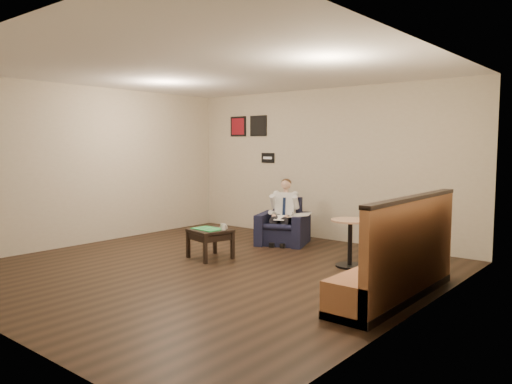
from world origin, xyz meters
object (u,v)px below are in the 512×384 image
Objects in this scene: smartphone at (221,228)px; armchair at (283,221)px; side_table at (210,244)px; cafe_table at (350,243)px; green_folder at (208,229)px; seated_man at (281,214)px; banquette at (394,248)px; coffee_mug at (223,227)px.

armchair is at bearing 108.63° from smartphone.
cafe_table reaches higher than side_table.
side_table is 0.24m from green_folder.
green_folder is (-0.25, -1.57, -0.09)m from seated_man.
side_table is at bearing 21.35° from green_folder.
banquette is (2.97, -0.24, 0.13)m from smartphone.
armchair is 8.60× the size of coffee_mug.
green_folder is 0.66× the size of cafe_table.
seated_man is 1.59m from green_folder.
side_table is 1.22× the size of green_folder.
seated_man is 2.41× the size of green_folder.
coffee_mug is 2.85m from banquette.
smartphone is at bearing 175.46° from banquette.
banquette reaches higher than smartphone.
armchair is 1.91m from cafe_table.
side_table is at bearing -117.57° from armchair.
coffee_mug is at bearing -110.44° from armchair.
side_table is 3.07m from banquette.
cafe_table is at bearing 138.08° from banquette.
seated_man is at bearing 89.42° from coffee_mug.
cafe_table is at bearing -44.16° from armchair.
seated_man reaches higher than side_table.
banquette reaches higher than coffee_mug.
armchair is at bearing 82.60° from green_folder.
side_table is 0.29m from smartphone.
seated_man is (0.04, -0.10, 0.15)m from armchair.
cafe_table reaches higher than coffee_mug.
banquette is at bearing -52.53° from armchair.
banquette reaches higher than side_table.
green_folder is at bearing -118.68° from armchair.
cafe_table is (1.73, 0.83, -0.16)m from coffee_mug.
banquette is (2.87, -1.74, 0.19)m from armchair.
cafe_table is at bearing -41.80° from seated_man.
seated_man is 1.97× the size of side_table.
banquette is at bearing 17.80° from smartphone.
smartphone is (0.12, 0.16, -0.00)m from green_folder.
seated_man is 7.74× the size of smartphone.
side_table is at bearing -119.34° from seated_man.
coffee_mug is 0.04× the size of banquette.
seated_man reaches higher than smartphone.
armchair reaches higher than smartphone.
banquette reaches higher than armchair.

